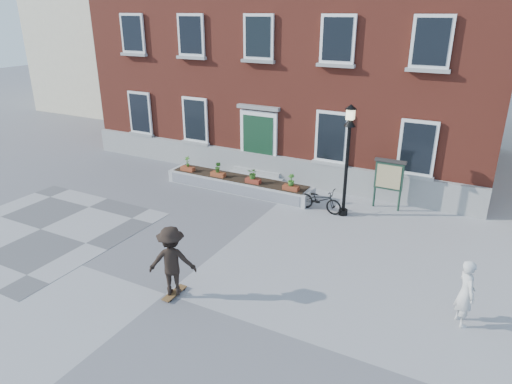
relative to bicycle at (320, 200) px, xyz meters
The scene contains 10 objects.
ground 6.97m from the bicycle, 103.46° to the right, with size 100.00×100.00×0.00m, color gray.
checker_patch 9.56m from the bicycle, 142.89° to the right, with size 6.00×6.00×0.01m, color #525255.
distant_building 24.43m from the bicycle, 146.00° to the left, with size 10.00×12.00×13.00m, color beige.
bicycle is the anchor object (origin of this frame).
bystander 6.83m from the bicycle, 40.90° to the right, with size 0.60×0.39×1.64m, color silver.
brick_building 9.97m from the bicycle, 116.65° to the left, with size 18.40×10.85×12.60m.
planter_assembly 3.63m from the bicycle, behind, with size 6.20×1.12×1.15m.
lamp_post 2.27m from the bicycle, ahead, with size 0.40×0.40×3.93m.
notice_board 2.60m from the bicycle, 33.38° to the left, with size 1.10×0.16×1.87m.
skateboarder 6.85m from the bicycle, 101.71° to the right, with size 1.36×1.16×1.91m.
Camera 1 is at (6.69, -7.62, 6.74)m, focal length 32.00 mm.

